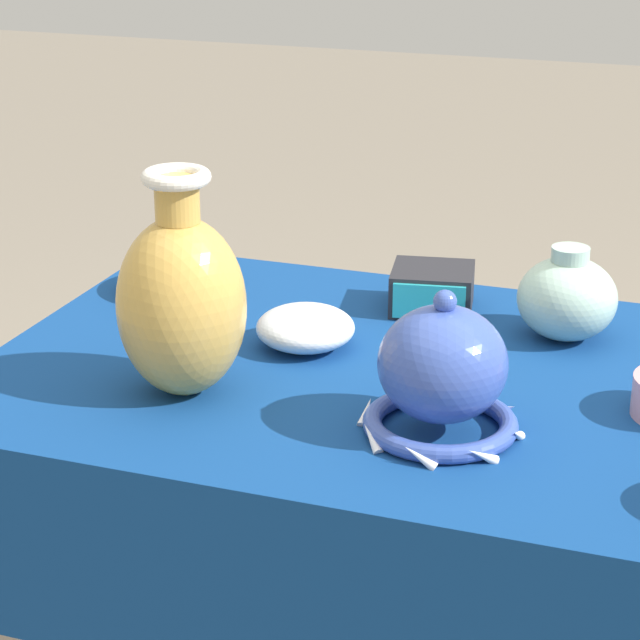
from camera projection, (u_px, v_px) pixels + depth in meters
name	position (u px, v px, depth m)	size (l,w,h in m)	color
display_table	(397.00, 439.00, 1.60)	(1.06, 0.71, 0.77)	olive
vase_tall_bulbous	(181.00, 301.00, 1.49)	(0.16, 0.16, 0.28)	gold
vase_dome_bell	(442.00, 376.00, 1.40)	(0.19, 0.19, 0.18)	#3851A8
mosaic_tile_box	(432.00, 289.00, 1.78)	(0.13, 0.13, 0.06)	#232328
bowl_shallow_porcelain	(305.00, 328.00, 1.65)	(0.13, 0.13, 0.05)	white
jar_round_celadon	(567.00, 298.00, 1.67)	(0.13, 0.13, 0.13)	#A8CCB7
bowl_shallow_terracotta	(175.00, 273.00, 1.86)	(0.16, 0.16, 0.06)	#BC6642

